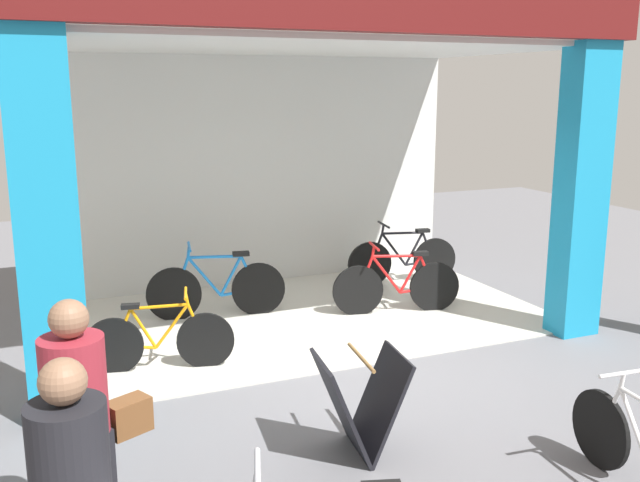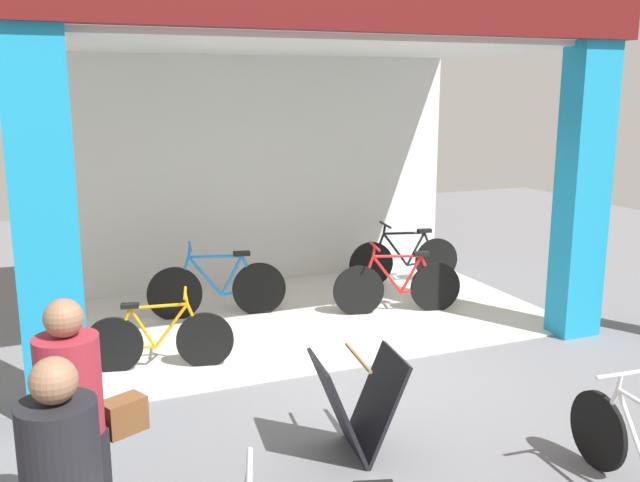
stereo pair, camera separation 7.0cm
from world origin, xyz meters
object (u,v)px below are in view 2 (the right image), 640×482
at_px(bicycle_inside_2, 218,288).
at_px(sandwich_board_sign, 357,405).
at_px(bicycle_inside_3, 159,340).
at_px(bicycle_inside_0, 405,260).
at_px(pedestrian_1, 75,424).
at_px(bicycle_inside_1, 398,286).

bearing_deg(bicycle_inside_2, sandwich_board_sign, -87.43).
bearing_deg(bicycle_inside_3, bicycle_inside_2, 55.61).
height_order(bicycle_inside_0, pedestrian_1, pedestrian_1).
bearing_deg(bicycle_inside_1, bicycle_inside_2, 161.37).
bearing_deg(pedestrian_1, bicycle_inside_0, 43.64).
bearing_deg(sandwich_board_sign, bicycle_inside_2, 92.57).
distance_m(bicycle_inside_2, sandwich_board_sign, 3.66).
relative_size(bicycle_inside_2, pedestrian_1, 1.04).
distance_m(bicycle_inside_1, bicycle_inside_2, 2.24).
xyz_separation_m(bicycle_inside_0, bicycle_inside_1, (-0.76, -1.19, -0.00)).
height_order(bicycle_inside_0, sandwich_board_sign, bicycle_inside_0).
height_order(bicycle_inside_2, bicycle_inside_3, bicycle_inside_2).
distance_m(sandwich_board_sign, pedestrian_1, 2.16).
bearing_deg(sandwich_board_sign, bicycle_inside_0, 56.70).
relative_size(bicycle_inside_2, sandwich_board_sign, 2.08).
height_order(bicycle_inside_3, pedestrian_1, pedestrian_1).
bearing_deg(bicycle_inside_3, bicycle_inside_1, 12.70).
bearing_deg(bicycle_inside_2, bicycle_inside_0, 9.33).
bearing_deg(bicycle_inside_3, bicycle_inside_0, 26.11).
xyz_separation_m(bicycle_inside_3, sandwich_board_sign, (1.13, -2.25, 0.08)).
distance_m(bicycle_inside_3, sandwich_board_sign, 2.52).
relative_size(bicycle_inside_1, bicycle_inside_3, 1.11).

